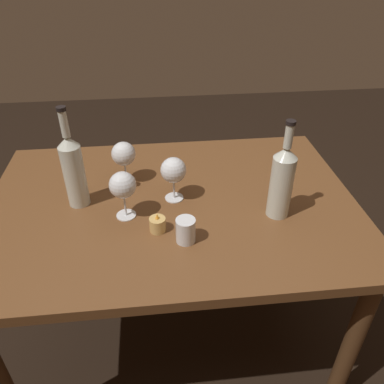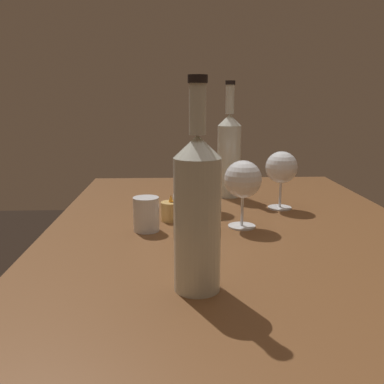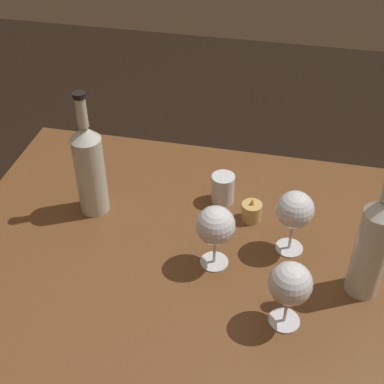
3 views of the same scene
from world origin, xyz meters
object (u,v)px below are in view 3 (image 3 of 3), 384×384
(wine_glass_centre, at_px, (215,226))
(water_tumbler, at_px, (223,189))
(wine_bottle_second, at_px, (373,244))
(wine_glass_right, at_px, (290,285))
(wine_glass_left, at_px, (295,211))
(votive_candle, at_px, (251,212))
(wine_bottle, at_px, (90,167))

(wine_glass_centre, relative_size, water_tumbler, 2.02)
(wine_glass_centre, relative_size, wine_bottle_second, 0.46)
(wine_glass_right, relative_size, wine_bottle_second, 0.45)
(wine_glass_left, bearing_deg, votive_candle, 139.64)
(wine_bottle_second, xyz_separation_m, votive_candle, (-0.27, 0.18, -0.11))
(wine_glass_centre, xyz_separation_m, votive_candle, (0.06, 0.17, -0.09))
(wine_bottle, distance_m, water_tumbler, 0.35)
(wine_bottle, bearing_deg, wine_glass_right, -27.03)
(water_tumbler, bearing_deg, votive_candle, -34.27)
(wine_glass_right, distance_m, wine_bottle, 0.58)
(wine_bottle, bearing_deg, wine_glass_centre, -20.46)
(wine_glass_left, xyz_separation_m, wine_glass_right, (0.01, -0.22, -0.01))
(water_tumbler, bearing_deg, wine_glass_centre, -85.11)
(wine_bottle, distance_m, votive_candle, 0.42)
(wine_bottle_second, xyz_separation_m, water_tumbler, (-0.35, 0.24, -0.10))
(wine_glass_centre, height_order, wine_bottle_second, wine_bottle_second)
(wine_glass_right, distance_m, votive_candle, 0.34)
(wine_glass_centre, distance_m, wine_bottle_second, 0.33)
(wine_glass_right, xyz_separation_m, wine_glass_centre, (-0.17, 0.13, -0.00))
(wine_glass_right, relative_size, wine_bottle, 0.48)
(water_tumbler, distance_m, votive_candle, 0.10)
(wine_glass_left, xyz_separation_m, wine_bottle_second, (0.16, -0.09, 0.02))
(wine_glass_right, height_order, water_tumbler, wine_glass_right)
(wine_bottle_second, relative_size, water_tumbler, 4.44)
(votive_candle, bearing_deg, wine_bottle_second, -33.94)
(wine_glass_centre, height_order, votive_candle, wine_glass_centre)
(water_tumbler, relative_size, votive_candle, 1.20)
(wine_bottle_second, bearing_deg, wine_bottle, 168.61)
(wine_glass_left, relative_size, wine_bottle, 0.49)
(wine_glass_right, height_order, wine_bottle, wine_bottle)
(wine_glass_left, bearing_deg, wine_bottle_second, -29.31)
(votive_candle, bearing_deg, wine_glass_right, -70.39)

